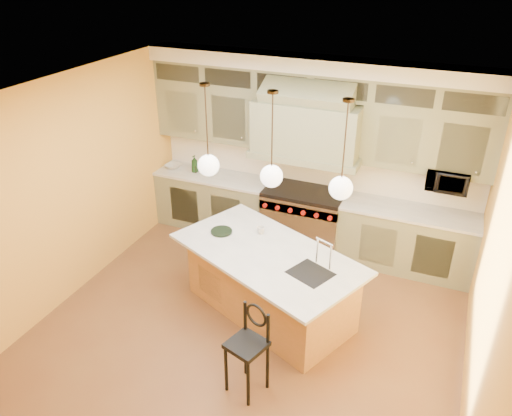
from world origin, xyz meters
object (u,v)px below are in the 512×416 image
at_px(counter_stool, 248,346).
at_px(kitchen_island, 270,281).
at_px(range, 303,218).
at_px(microwave, 448,179).

bearing_deg(counter_stool, kitchen_island, 119.26).
height_order(range, microwave, microwave).
height_order(counter_stool, microwave, microwave).
bearing_deg(kitchen_island, counter_stool, -54.73).
distance_m(counter_stool, microwave, 3.56).
bearing_deg(kitchen_island, microwave, 68.17).
xyz_separation_m(range, counter_stool, (0.37, -2.97, 0.10)).
relative_size(range, kitchen_island, 0.45).
xyz_separation_m(kitchen_island, microwave, (1.84, 1.80, 0.98)).
height_order(kitchen_island, microwave, microwave).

